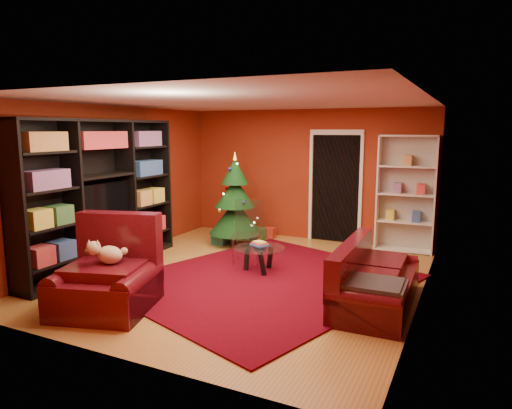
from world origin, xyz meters
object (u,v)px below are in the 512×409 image
at_px(media_unit, 101,195).
at_px(christmas_tree, 235,200).
at_px(rug, 264,281).
at_px(gift_box_red, 269,233).
at_px(white_bookshelf, 406,194).
at_px(coffee_table, 260,259).
at_px(armchair, 105,274).
at_px(acrylic_chair, 247,236).
at_px(dog, 110,255).
at_px(sofa, 377,274).
at_px(gift_box_green, 257,234).
at_px(gift_box_teal, 221,237).

xyz_separation_m(media_unit, christmas_tree, (1.21, 2.23, -0.30)).
xyz_separation_m(rug, gift_box_red, (-1.03, 2.49, 0.10)).
xyz_separation_m(white_bookshelf, coffee_table, (-1.84, -2.27, -0.85)).
xyz_separation_m(armchair, acrylic_chair, (0.68, 2.51, 0.01)).
xyz_separation_m(rug, dog, (-1.27, -1.76, 0.68)).
distance_m(sofa, acrylic_chair, 2.46).
relative_size(rug, christmas_tree, 2.15).
xyz_separation_m(christmas_tree, acrylic_chair, (0.79, -1.06, -0.40)).
distance_m(gift_box_red, acrylic_chair, 1.88).
bearing_deg(acrylic_chair, media_unit, -167.63).
distance_m(media_unit, gift_box_green, 3.24).
xyz_separation_m(gift_box_red, dog, (-0.24, -4.25, 0.59)).
bearing_deg(media_unit, gift_box_teal, 65.93).
bearing_deg(sofa, media_unit, 92.43).
relative_size(gift_box_green, coffee_table, 0.32).
bearing_deg(media_unit, gift_box_green, 61.60).
bearing_deg(gift_box_teal, acrylic_chair, -41.94).
height_order(gift_box_green, sofa, sofa).
height_order(media_unit, christmas_tree, media_unit).
xyz_separation_m(rug, coffee_table, (-0.25, 0.36, 0.20)).
bearing_deg(armchair, media_unit, 118.42).
bearing_deg(media_unit, white_bookshelf, 36.54).
height_order(gift_box_green, gift_box_red, gift_box_green).
bearing_deg(gift_box_red, coffee_table, -69.81).
xyz_separation_m(armchair, sofa, (2.97, 1.61, -0.06)).
xyz_separation_m(rug, gift_box_teal, (-1.68, 1.64, 0.13)).
bearing_deg(media_unit, dog, -43.07).
height_order(gift_box_green, acrylic_chair, acrylic_chair).
xyz_separation_m(white_bookshelf, dog, (-2.86, -4.40, -0.36)).
height_order(sofa, acrylic_chair, acrylic_chair).
height_order(gift_box_red, dog, dog).
bearing_deg(gift_box_green, acrylic_chair, -70.30).
bearing_deg(gift_box_teal, white_bookshelf, 16.97).
bearing_deg(sofa, white_bookshelf, 0.22).
height_order(gift_box_red, coffee_table, coffee_table).
relative_size(gift_box_teal, coffee_table, 0.36).
bearing_deg(christmas_tree, rug, -50.95).
relative_size(christmas_tree, dog, 4.52).
distance_m(media_unit, dog, 1.93).
bearing_deg(coffee_table, media_unit, -160.49).
height_order(christmas_tree, gift_box_red, christmas_tree).
xyz_separation_m(gift_box_teal, gift_box_green, (0.51, 0.57, -0.02)).
bearing_deg(gift_box_teal, dog, -83.08).
xyz_separation_m(dog, coffee_table, (1.02, 2.12, -0.49)).
relative_size(rug, gift_box_red, 18.00).
bearing_deg(gift_box_green, white_bookshelf, 8.76).
bearing_deg(media_unit, christmas_tree, 61.58).
xyz_separation_m(dog, acrylic_chair, (0.64, 2.45, -0.22)).
relative_size(media_unit, acrylic_chair, 3.26).
relative_size(christmas_tree, coffee_table, 2.29).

